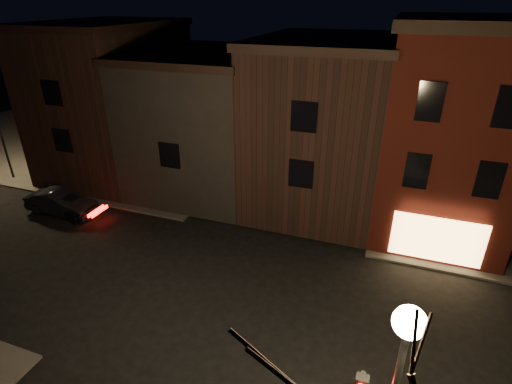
% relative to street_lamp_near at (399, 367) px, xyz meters
% --- Properties ---
extents(ground, '(120.00, 120.00, 0.00)m').
position_rel_street_lamp_near_xyz_m(ground, '(-6.20, 6.00, -5.18)').
color(ground, black).
rests_on(ground, ground).
extents(sidewalk_far_left, '(30.00, 30.00, 0.12)m').
position_rel_street_lamp_near_xyz_m(sidewalk_far_left, '(-26.20, 26.00, -5.12)').
color(sidewalk_far_left, '#2D2B28').
rests_on(sidewalk_far_left, ground).
extents(corner_building, '(6.50, 8.50, 10.50)m').
position_rel_street_lamp_near_xyz_m(corner_building, '(1.80, 15.47, 0.22)').
color(corner_building, '#49120D').
rests_on(corner_building, ground).
extents(row_building_a, '(7.30, 10.30, 9.40)m').
position_rel_street_lamp_near_xyz_m(row_building_a, '(-4.70, 16.50, -0.34)').
color(row_building_a, black).
rests_on(row_building_a, ground).
extents(row_building_b, '(7.80, 10.30, 8.40)m').
position_rel_street_lamp_near_xyz_m(row_building_b, '(-11.95, 16.50, -0.85)').
color(row_building_b, black).
rests_on(row_building_b, ground).
extents(row_building_c, '(7.30, 10.30, 9.90)m').
position_rel_street_lamp_near_xyz_m(row_building_c, '(-19.20, 16.50, -0.09)').
color(row_building_c, black).
rests_on(row_building_c, ground).
extents(street_lamp_near, '(0.60, 0.60, 6.48)m').
position_rel_street_lamp_near_xyz_m(street_lamp_near, '(0.00, 0.00, 0.00)').
color(street_lamp_near, black).
rests_on(street_lamp_near, sidewalk_near_right).
extents(parked_car_a, '(4.08, 1.98, 1.34)m').
position_rel_street_lamp_near_xyz_m(parked_car_a, '(-17.97, 9.53, -4.51)').
color(parked_car_a, black).
rests_on(parked_car_a, ground).
extents(parked_car_b, '(4.22, 1.51, 1.39)m').
position_rel_street_lamp_near_xyz_m(parked_car_b, '(-18.26, 9.48, -4.49)').
color(parked_car_b, black).
rests_on(parked_car_b, ground).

